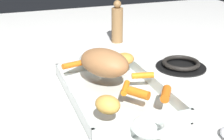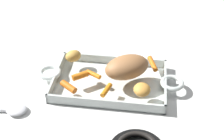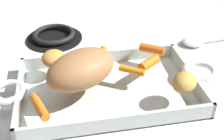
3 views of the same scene
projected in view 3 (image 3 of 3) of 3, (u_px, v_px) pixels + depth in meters
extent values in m
plane|color=white|center=(108.00, 92.00, 0.61)|extent=(2.17, 2.17, 0.00)
cube|color=silver|center=(108.00, 91.00, 0.60)|extent=(0.36, 0.23, 0.01)
cube|color=silver|center=(119.00, 123.00, 0.51)|extent=(0.36, 0.01, 0.04)
cube|color=silver|center=(100.00, 58.00, 0.69)|extent=(0.36, 0.01, 0.04)
cube|color=silver|center=(20.00, 96.00, 0.57)|extent=(0.01, 0.23, 0.04)
cube|color=silver|center=(189.00, 77.00, 0.62)|extent=(0.01, 0.23, 0.04)
torus|color=silver|center=(7.00, 92.00, 0.56)|extent=(0.08, 0.08, 0.02)
torus|color=silver|center=(200.00, 71.00, 0.62)|extent=(0.08, 0.08, 0.02)
ellipsoid|color=#A56E42|center=(81.00, 69.00, 0.55)|extent=(0.17, 0.15, 0.07)
cylinder|color=orange|center=(103.00, 55.00, 0.64)|extent=(0.03, 0.06, 0.02)
cylinder|color=orange|center=(132.00, 70.00, 0.60)|extent=(0.05, 0.04, 0.02)
cylinder|color=orange|center=(149.00, 63.00, 0.61)|extent=(0.05, 0.05, 0.02)
cylinder|color=orange|center=(39.00, 107.00, 0.50)|extent=(0.04, 0.07, 0.02)
cylinder|color=orange|center=(152.00, 49.00, 0.66)|extent=(0.06, 0.05, 0.02)
ellipsoid|color=gold|center=(54.00, 58.00, 0.62)|extent=(0.05, 0.06, 0.03)
ellipsoid|color=gold|center=(184.00, 82.00, 0.54)|extent=(0.07, 0.07, 0.04)
cylinder|color=black|center=(54.00, 38.00, 0.80)|extent=(0.15, 0.15, 0.01)
torus|color=black|center=(54.00, 34.00, 0.79)|extent=(0.12, 0.12, 0.01)
ellipsoid|color=white|center=(193.00, 42.00, 0.77)|extent=(0.07, 0.06, 0.02)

